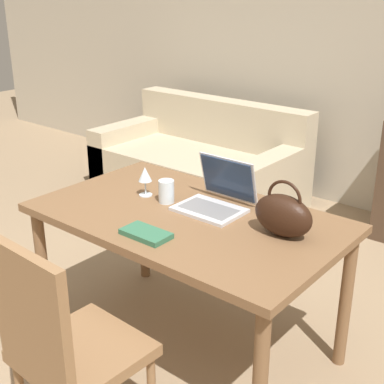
# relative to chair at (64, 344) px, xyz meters

# --- Properties ---
(wall_back) EXTENTS (10.00, 0.06, 2.70)m
(wall_back) POSITION_rel_chair_xyz_m (-0.10, 3.17, 0.83)
(wall_back) COLOR #BCB29E
(wall_back) RESTS_ON ground_plane
(dining_table) EXTENTS (1.47, 0.88, 0.75)m
(dining_table) POSITION_rel_chair_xyz_m (-0.08, 0.81, 0.15)
(dining_table) COLOR brown
(dining_table) RESTS_ON ground_plane
(chair) EXTENTS (0.45, 0.45, 0.96)m
(chair) POSITION_rel_chair_xyz_m (0.00, 0.00, 0.00)
(chair) COLOR olive
(chair) RESTS_ON ground_plane
(couch) EXTENTS (1.78, 0.92, 0.82)m
(couch) POSITION_rel_chair_xyz_m (-1.35, 2.51, -0.24)
(couch) COLOR #C1B293
(couch) RESTS_ON ground_plane
(laptop) EXTENTS (0.32, 0.30, 0.24)m
(laptop) POSITION_rel_chair_xyz_m (-0.02, 0.98, 0.30)
(laptop) COLOR silver
(laptop) RESTS_ON dining_table
(drinking_glass) EXTENTS (0.08, 0.08, 0.12)m
(drinking_glass) POSITION_rel_chair_xyz_m (-0.25, 0.86, 0.29)
(drinking_glass) COLOR silver
(drinking_glass) RESTS_ON dining_table
(wine_glass) EXTENTS (0.07, 0.07, 0.15)m
(wine_glass) POSITION_rel_chair_xyz_m (-0.40, 0.86, 0.34)
(wine_glass) COLOR silver
(wine_glass) RESTS_ON dining_table
(handbag) EXTENTS (0.27, 0.14, 0.25)m
(handbag) POSITION_rel_chair_xyz_m (0.39, 0.90, 0.33)
(handbag) COLOR black
(handbag) RESTS_ON dining_table
(book) EXTENTS (0.22, 0.12, 0.02)m
(book) POSITION_rel_chair_xyz_m (-0.06, 0.52, 0.24)
(book) COLOR #336B4C
(book) RESTS_ON dining_table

